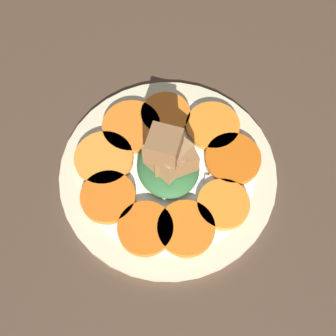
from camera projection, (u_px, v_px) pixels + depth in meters
The scene contains 13 objects.
table_slab at pixel (168, 177), 67.17cm from camera, with size 120.00×120.00×2.00cm, color #4C3828.
plate at pixel (168, 173), 65.80cm from camera, with size 30.46×30.46×1.05cm.
carrot_slice_0 at pixel (166, 114), 68.58cm from camera, with size 7.25×7.25×1.19cm, color orange.
carrot_slice_1 at pixel (131, 127), 67.69cm from camera, with size 8.43×8.43×1.19cm, color orange.
carrot_slice_2 at pixel (104, 159), 65.45cm from camera, with size 8.23×8.23×1.19cm, color orange.
carrot_slice_3 at pixel (108, 197), 62.94cm from camera, with size 7.46×7.46×1.19cm, color orange.
carrot_slice_4 at pixel (145, 228), 61.03cm from camera, with size 7.34×7.34×1.19cm, color orange.
carrot_slice_5 at pixel (186, 228), 61.04cm from camera, with size 7.60×7.60×1.19cm, color orange.
carrot_slice_6 at pixel (223, 204), 62.49cm from camera, with size 7.05×7.05×1.19cm, color orange.
carrot_slice_7 at pixel (233, 159), 65.43cm from camera, with size 7.83×7.83×1.19cm, color #D35E11.
carrot_slice_8 at pixel (213, 126), 67.72cm from camera, with size 7.80×7.80×1.19cm, color orange.
center_pile at pixel (168, 159), 61.53cm from camera, with size 9.46×8.51×10.66cm.
fork at pixel (215, 161), 65.70cm from camera, with size 16.66×8.41×0.40cm.
Camera 1 is at (-26.78, 7.41, 62.16)cm, focal length 50.00 mm.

